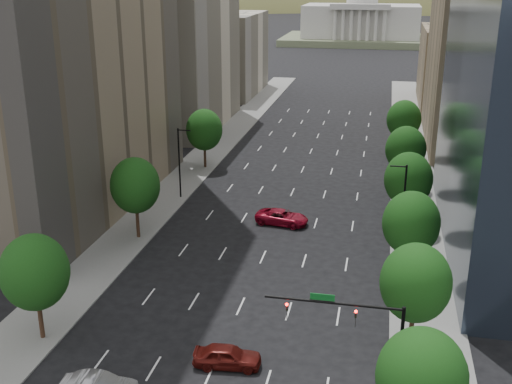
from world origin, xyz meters
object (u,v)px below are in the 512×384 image
Objects in this scene: capitol at (361,21)px; car_maroon at (227,356)px; traffic_signal at (363,328)px; car_red_far at (282,217)px.

capitol is 218.48m from car_maroon.
car_maroon is at bearing 171.84° from traffic_signal.
car_red_far is (0.43, -190.70, -7.75)m from capitol.
capitol is at bearing 92.74° from traffic_signal.
car_maroon reaches higher than car_red_far.
traffic_signal reaches higher than car_red_far.
capitol is at bearing 7.98° from car_red_far.
capitol is at bearing -5.28° from car_maroon.
car_red_far is at bearing -89.87° from capitol.
traffic_signal is 0.15× the size of capitol.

